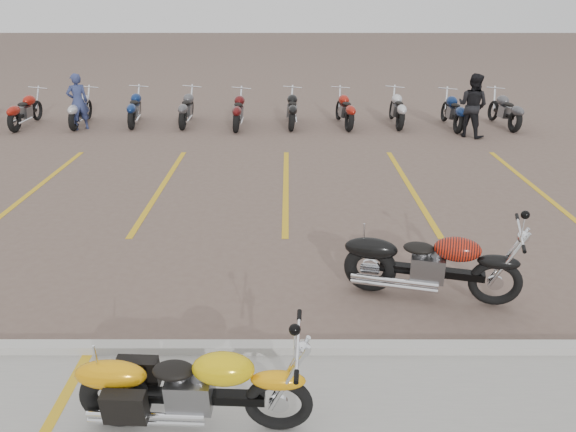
# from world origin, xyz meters

# --- Properties ---
(ground) EXTENTS (100.00, 100.00, 0.00)m
(ground) POSITION_xyz_m (0.00, 0.00, 0.00)
(ground) COLOR brown
(ground) RESTS_ON ground
(curb) EXTENTS (60.00, 0.18, 0.12)m
(curb) POSITION_xyz_m (0.00, -2.00, 0.06)
(curb) COLOR #ADAAA3
(curb) RESTS_ON ground
(parking_stripes) EXTENTS (38.00, 5.50, 0.01)m
(parking_stripes) POSITION_xyz_m (0.00, 4.00, 0.00)
(parking_stripes) COLOR gold
(parking_stripes) RESTS_ON ground
(yellow_cruiser) EXTENTS (2.26, 0.36, 0.93)m
(yellow_cruiser) POSITION_xyz_m (-0.88, -3.21, 0.46)
(yellow_cruiser) COLOR black
(yellow_cruiser) RESTS_ON ground
(flame_cruiser) EXTENTS (2.34, 0.75, 0.98)m
(flame_cruiser) POSITION_xyz_m (1.95, -0.70, 0.49)
(flame_cruiser) COLOR black
(flame_cruiser) RESTS_ON ground
(person_a) EXTENTS (0.74, 0.67, 1.69)m
(person_a) POSITION_xyz_m (-6.29, 9.38, 0.84)
(person_a) COLOR navy
(person_a) RESTS_ON ground
(person_b) EXTENTS (1.11, 1.10, 1.81)m
(person_b) POSITION_xyz_m (5.32, 8.49, 0.90)
(person_b) COLOR black
(person_b) RESTS_ON ground
(bg_bike_row) EXTENTS (17.17, 2.01, 1.10)m
(bg_bike_row) POSITION_xyz_m (-1.53, 9.84, 0.55)
(bg_bike_row) COLOR black
(bg_bike_row) RESTS_ON ground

